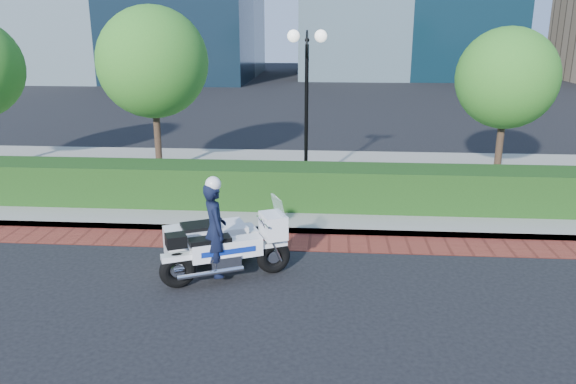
# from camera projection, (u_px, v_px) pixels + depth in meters

# --- Properties ---
(ground) EXTENTS (120.00, 120.00, 0.00)m
(ground) POSITION_uv_depth(u_px,v_px,m) (241.00, 270.00, 10.66)
(ground) COLOR black
(ground) RESTS_ON ground
(brick_strip) EXTENTS (60.00, 1.00, 0.01)m
(brick_strip) POSITION_uv_depth(u_px,v_px,m) (252.00, 241.00, 12.09)
(brick_strip) COLOR maroon
(brick_strip) RESTS_ON ground
(sidewalk) EXTENTS (60.00, 8.00, 0.15)m
(sidewalk) POSITION_uv_depth(u_px,v_px,m) (273.00, 182.00, 16.37)
(sidewalk) COLOR gray
(sidewalk) RESTS_ON ground
(hedge_main) EXTENTS (18.00, 1.20, 1.00)m
(hedge_main) POSITION_uv_depth(u_px,v_px,m) (263.00, 185.00, 13.91)
(hedge_main) COLOR #153311
(hedge_main) RESTS_ON sidewalk
(lamppost) EXTENTS (1.02, 0.70, 4.21)m
(lamppost) POSITION_uv_depth(u_px,v_px,m) (307.00, 85.00, 14.71)
(lamppost) COLOR black
(lamppost) RESTS_ON sidewalk
(tree_b) EXTENTS (3.20, 3.20, 4.89)m
(tree_b) POSITION_uv_depth(u_px,v_px,m) (153.00, 62.00, 16.13)
(tree_b) COLOR #332319
(tree_b) RESTS_ON sidewalk
(tree_c) EXTENTS (2.80, 2.80, 4.30)m
(tree_c) POSITION_uv_depth(u_px,v_px,m) (507.00, 78.00, 15.54)
(tree_c) COLOR #332319
(tree_c) RESTS_ON sidewalk
(police_motorcycle) EXTENTS (2.52, 1.92, 1.98)m
(police_motorcycle) POSITION_uv_depth(u_px,v_px,m) (216.00, 239.00, 10.35)
(police_motorcycle) COLOR black
(police_motorcycle) RESTS_ON ground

